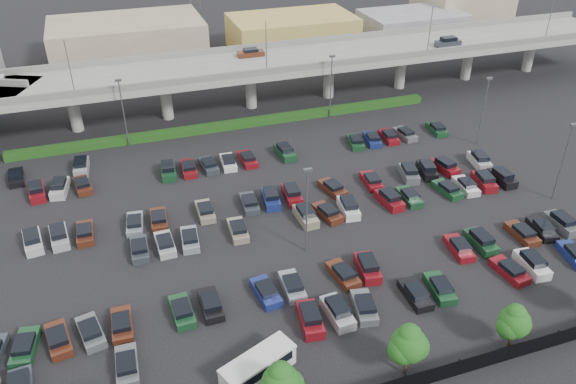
% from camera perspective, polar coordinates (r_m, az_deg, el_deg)
% --- Properties ---
extents(ground, '(280.00, 280.00, 0.00)m').
position_cam_1_polar(ground, '(67.92, -0.51, -2.05)').
color(ground, black).
extents(overpass, '(150.00, 13.00, 15.80)m').
position_cam_1_polar(overpass, '(92.62, -7.05, 12.12)').
color(overpass, gray).
rests_on(overpass, ground).
extents(hedge, '(66.00, 1.60, 1.10)m').
position_cam_1_polar(hedge, '(88.74, -5.64, 6.81)').
color(hedge, '#183F12').
rests_on(hedge, ground).
extents(tree_row, '(65.07, 3.66, 5.94)m').
position_cam_1_polar(tree_row, '(47.39, 10.85, -15.38)').
color(tree_row, '#332316').
rests_on(tree_row, ground).
extents(shuttle_bus, '(6.99, 4.61, 2.13)m').
position_cam_1_polar(shuttle_bus, '(48.66, -3.06, -17.20)').
color(shuttle_bus, silver).
rests_on(shuttle_bus, ground).
extents(parked_cars, '(63.12, 41.60, 1.67)m').
position_cam_1_polar(parked_cars, '(65.66, 0.46, -2.72)').
color(parked_cars, white).
rests_on(parked_cars, ground).
extents(light_poles, '(66.90, 48.38, 10.30)m').
position_cam_1_polar(light_poles, '(65.34, -4.53, 2.78)').
color(light_poles, '#545359').
rests_on(light_poles, ground).
extents(distant_buildings, '(138.00, 24.00, 9.00)m').
position_cam_1_polar(distant_buildings, '(123.99, -4.23, 15.79)').
color(distant_buildings, gray).
rests_on(distant_buildings, ground).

